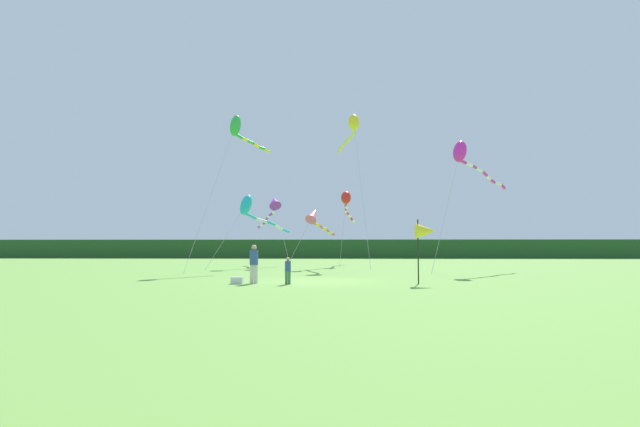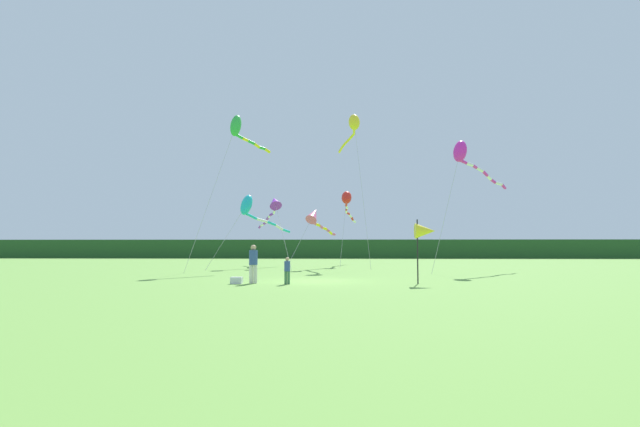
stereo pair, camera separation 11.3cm
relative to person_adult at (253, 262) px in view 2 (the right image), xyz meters
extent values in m
plane|color=#6B9E42|center=(2.74, 1.41, -0.98)|extent=(120.00, 120.00, 0.00)
cube|color=#234C23|center=(2.74, 46.41, 0.31)|extent=(108.00, 2.78, 2.57)
cylinder|color=silver|center=(-0.10, 0.00, -0.56)|extent=(0.17, 0.17, 0.84)
cylinder|color=silver|center=(0.10, 0.00, -0.56)|extent=(0.17, 0.17, 0.84)
cylinder|color=#334C8C|center=(0.00, 0.00, 0.19)|extent=(0.38, 0.38, 0.66)
sphere|color=tan|center=(0.00, 0.00, 0.65)|extent=(0.24, 0.24, 0.24)
cylinder|color=#3F724C|center=(1.53, -0.48, -0.69)|extent=(0.12, 0.12, 0.57)
cylinder|color=#3F724C|center=(1.67, -0.48, -0.69)|extent=(0.12, 0.12, 0.57)
cylinder|color=#334C8C|center=(1.60, -0.48, -0.18)|extent=(0.26, 0.26, 0.45)
sphere|color=tan|center=(1.60, -0.48, 0.13)|extent=(0.17, 0.17, 0.17)
cube|color=silver|center=(-0.70, -0.30, -0.82)|extent=(0.51, 0.40, 0.31)
cylinder|color=black|center=(7.42, -0.01, 0.47)|extent=(0.06, 0.06, 2.89)
cone|color=yellow|center=(7.77, -0.01, 1.39)|extent=(0.90, 0.70, 0.70)
cylinder|color=#B2B2B2|center=(4.24, 17.74, 1.96)|extent=(0.62, 4.73, 5.88)
ellipsoid|color=red|center=(4.54, 20.10, 4.89)|extent=(1.00, 1.32, 1.39)
cylinder|color=red|center=(4.52, 20.47, 4.34)|extent=(0.24, 0.80, 0.37)
cylinder|color=white|center=(4.56, 21.21, 4.16)|extent=(0.33, 0.82, 0.38)
cylinder|color=red|center=(4.58, 21.95, 4.03)|extent=(0.29, 0.79, 0.29)
cylinder|color=white|center=(4.54, 22.69, 3.89)|extent=(0.23, 0.80, 0.37)
cylinder|color=red|center=(4.69, 23.41, 3.76)|extent=(0.46, 0.79, 0.30)
cylinder|color=white|center=(4.93, 24.12, 3.60)|extent=(0.42, 0.83, 0.41)
cylinder|color=red|center=(5.12, 24.84, 3.36)|extent=(0.38, 0.84, 0.44)
cylinder|color=white|center=(5.33, 25.56, 3.15)|extent=(0.46, 0.81, 0.37)
cylinder|color=#B2B2B2|center=(-4.37, 13.71, 1.46)|extent=(2.19, 3.62, 4.89)
ellipsoid|color=#1EB7CC|center=(-3.29, 15.51, 3.90)|extent=(1.48, 1.68, 1.90)
cylinder|color=#1EB7CC|center=(-2.97, 15.96, 3.04)|extent=(0.83, 1.06, 0.53)
cylinder|color=white|center=(-2.29, 16.82, 2.77)|extent=(0.90, 0.99, 0.40)
cylinder|color=#1EB7CC|center=(-1.66, 17.71, 2.57)|extent=(0.74, 1.09, 0.41)
cylinder|color=white|center=(-1.15, 18.68, 2.29)|extent=(0.69, 1.13, 0.53)
cylinder|color=#1EB7CC|center=(-0.66, 19.66, 2.03)|extent=(0.68, 1.10, 0.38)
cylinder|color=#B2B2B2|center=(-4.51, 9.64, 4.05)|extent=(2.48, 3.26, 10.07)
ellipsoid|color=green|center=(-3.28, 11.25, 9.08)|extent=(1.20, 1.29, 1.70)
cylinder|color=green|center=(-3.09, 11.44, 8.37)|extent=(0.57, 0.56, 0.37)
cylinder|color=yellow|center=(-2.75, 11.86, 8.25)|extent=(0.48, 0.59, 0.28)
cylinder|color=green|center=(-2.39, 12.26, 8.13)|extent=(0.58, 0.54, 0.35)
cylinder|color=yellow|center=(-2.05, 12.67, 7.97)|extent=(0.47, 0.62, 0.35)
cylinder|color=green|center=(-1.74, 13.11, 7.87)|extent=(0.52, 0.55, 0.25)
cylinder|color=yellow|center=(-1.41, 13.54, 7.76)|extent=(0.49, 0.61, 0.35)
cylinder|color=#B2B2B2|center=(10.65, 8.89, 2.96)|extent=(2.36, 2.00, 7.88)
ellipsoid|color=#E026B2|center=(11.81, 9.87, 6.89)|extent=(1.40, 1.38, 1.59)
cylinder|color=#E026B2|center=(12.07, 10.10, 6.25)|extent=(0.66, 0.63, 0.31)
cylinder|color=white|center=(12.58, 10.55, 6.15)|extent=(0.67, 0.61, 0.28)
cylinder|color=#E026B2|center=(13.04, 11.05, 6.08)|extent=(0.57, 0.69, 0.27)
cylinder|color=white|center=(13.52, 11.53, 5.95)|extent=(0.71, 0.60, 0.37)
cylinder|color=#E026B2|center=(14.01, 12.00, 5.75)|extent=(0.64, 0.70, 0.42)
cylinder|color=white|center=(14.44, 12.53, 5.54)|extent=(0.59, 0.71, 0.38)
cylinder|color=#E026B2|center=(14.87, 13.06, 5.36)|extent=(0.64, 0.68, 0.37)
cylinder|color=white|center=(15.39, 13.49, 5.22)|extent=(0.71, 0.54, 0.29)
cylinder|color=#E026B2|center=(15.89, 13.94, 5.07)|extent=(0.61, 0.71, 0.41)
cylinder|color=#B2B2B2|center=(1.17, 11.99, 1.03)|extent=(1.71, 4.11, 4.03)
cone|color=#E5598C|center=(2.01, 14.04, 3.04)|extent=(1.36, 1.70, 1.46)
cylinder|color=#E5598C|center=(2.06, 14.31, 2.46)|extent=(0.31, 0.65, 0.37)
cylinder|color=yellow|center=(2.25, 14.83, 2.33)|extent=(0.47, 0.61, 0.28)
cylinder|color=#E5598C|center=(2.49, 15.33, 2.20)|extent=(0.41, 0.65, 0.35)
cylinder|color=yellow|center=(2.74, 15.83, 2.08)|extent=(0.48, 0.61, 0.29)
cylinder|color=#E5598C|center=(2.99, 16.33, 1.96)|extent=(0.39, 0.64, 0.34)
cylinder|color=yellow|center=(3.18, 16.86, 1.80)|extent=(0.40, 0.65, 0.37)
cylinder|color=#E5598C|center=(3.39, 17.38, 1.68)|extent=(0.43, 0.61, 0.26)
cylinder|color=#B2B2B2|center=(-0.35, 14.55, 1.64)|extent=(1.86, 4.86, 5.25)
cone|color=purple|center=(-1.27, 16.97, 4.26)|extent=(1.40, 1.64, 1.38)
cylinder|color=purple|center=(-1.32, 17.28, 3.75)|extent=(0.32, 0.73, 0.41)
cylinder|color=white|center=(-1.45, 17.91, 3.54)|extent=(0.35, 0.73, 0.40)
cylinder|color=purple|center=(-1.70, 18.49, 3.37)|extent=(0.55, 0.68, 0.33)
cylinder|color=white|center=(-1.99, 19.06, 3.25)|extent=(0.42, 0.70, 0.30)
cylinder|color=purple|center=(-2.22, 19.67, 3.10)|extent=(0.44, 0.73, 0.39)
cylinder|color=white|center=(-2.41, 20.28, 2.90)|extent=(0.37, 0.73, 0.40)
cylinder|color=purple|center=(-2.63, 20.88, 2.74)|extent=(0.48, 0.70, 0.30)
cylinder|color=white|center=(-2.95, 21.44, 2.62)|extent=(0.54, 0.68, 0.32)
cylinder|color=purple|center=(-3.25, 22.01, 2.48)|extent=(0.45, 0.72, 0.36)
cylinder|color=#B2B2B2|center=(5.65, 15.27, 4.93)|extent=(1.03, 4.52, 11.81)
ellipsoid|color=yellow|center=(5.15, 17.51, 10.83)|extent=(1.15, 1.37, 1.53)
cylinder|color=yellow|center=(5.15, 18.02, 10.19)|extent=(0.21, 1.04, 0.40)
cylinder|color=yellow|center=(4.99, 18.99, 9.99)|extent=(0.52, 1.05, 0.38)
cylinder|color=yellow|center=(4.62, 19.92, 9.77)|extent=(0.64, 1.04, 0.46)
cylinder|color=yellow|center=(4.28, 20.85, 9.57)|extent=(0.44, 1.04, 0.32)
cylinder|color=yellow|center=(4.04, 21.83, 9.40)|extent=(0.44, 1.06, 0.42)
camera|label=1|loc=(3.80, -22.40, 0.72)|focal=27.75mm
camera|label=2|loc=(3.92, -22.39, 0.72)|focal=27.75mm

